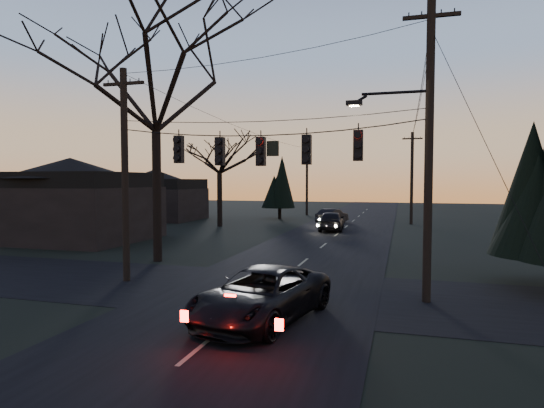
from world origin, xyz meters
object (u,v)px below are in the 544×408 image
(bare_tree_left, at_px, (155,79))
(sedan_oncoming_a, at_px, (331,221))
(utility_pole_far_r, at_px, (411,224))
(sedan_oncoming_b, at_px, (332,216))
(utility_pole_right, at_px, (426,302))
(utility_pole_left, at_px, (127,281))
(suv_near, at_px, (262,295))
(utility_pole_far_l, at_px, (307,215))

(bare_tree_left, xyz_separation_m, sedan_oncoming_a, (6.34, 16.22, -8.28))
(utility_pole_far_r, distance_m, sedan_oncoming_b, 7.29)
(sedan_oncoming_a, xyz_separation_m, sedan_oncoming_b, (-0.84, 6.13, -0.12))
(utility_pole_right, height_order, utility_pole_left, utility_pole_right)
(bare_tree_left, bearing_deg, suv_near, -44.56)
(utility_pole_far_l, relative_size, sedan_oncoming_a, 1.70)
(sedan_oncoming_a, bearing_deg, utility_pole_left, 70.88)
(sedan_oncoming_b, bearing_deg, suv_near, 112.99)
(suv_near, height_order, sedan_oncoming_b, suv_near)
(utility_pole_far_l, relative_size, suv_near, 1.50)
(utility_pole_right, height_order, sedan_oncoming_a, utility_pole_right)
(sedan_oncoming_b, bearing_deg, utility_pole_right, 123.32)
(utility_pole_left, relative_size, bare_tree_left, 0.65)
(utility_pole_far_r, height_order, suv_near, utility_pole_far_r)
(sedan_oncoming_a, distance_m, sedan_oncoming_b, 6.19)
(utility_pole_left, distance_m, bare_tree_left, 10.15)
(utility_pole_far_r, height_order, sedan_oncoming_a, utility_pole_far_r)
(utility_pole_far_r, bearing_deg, suv_near, -98.50)
(utility_pole_far_r, distance_m, bare_tree_left, 28.28)
(bare_tree_left, bearing_deg, sedan_oncoming_b, 76.19)
(utility_pole_far_l, relative_size, bare_tree_left, 0.62)
(utility_pole_left, bearing_deg, suv_near, -26.78)
(suv_near, relative_size, sedan_oncoming_b, 1.28)
(utility_pole_left, relative_size, suv_near, 1.59)
(utility_pole_left, xyz_separation_m, bare_tree_left, (-1.14, 4.38, 9.09))
(utility_pole_far_r, distance_m, sedan_oncoming_a, 9.75)
(bare_tree_left, height_order, sedan_oncoming_b, bare_tree_left)
(utility_pole_right, bearing_deg, bare_tree_left, 160.87)
(utility_pole_left, distance_m, sedan_oncoming_a, 21.27)
(utility_pole_left, bearing_deg, utility_pole_right, 0.00)
(utility_pole_left, distance_m, suv_near, 7.65)
(utility_pole_right, distance_m, sedan_oncoming_b, 27.68)
(utility_pole_far_r, height_order, sedan_oncoming_b, utility_pole_far_r)
(utility_pole_far_l, relative_size, sedan_oncoming_b, 1.92)
(suv_near, bearing_deg, utility_pole_right, 48.63)
(utility_pole_left, bearing_deg, utility_pole_far_r, 67.67)
(utility_pole_right, relative_size, utility_pole_far_r, 1.18)
(utility_pole_far_l, bearing_deg, sedan_oncoming_b, -64.82)
(utility_pole_right, height_order, utility_pole_far_l, utility_pole_right)
(utility_pole_far_r, xyz_separation_m, sedan_oncoming_b, (-7.14, -1.27, 0.69))
(utility_pole_far_r, height_order, utility_pole_far_l, utility_pole_far_r)
(utility_pole_right, distance_m, bare_tree_left, 16.17)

